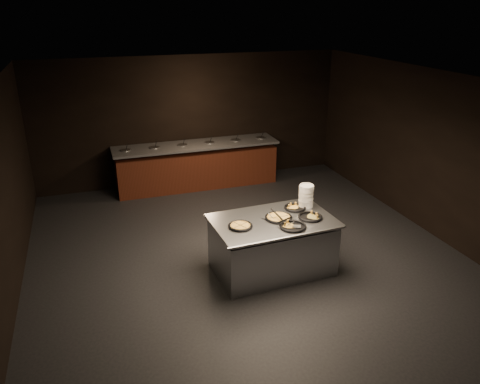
{
  "coord_description": "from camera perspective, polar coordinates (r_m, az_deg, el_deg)",
  "views": [
    {
      "loc": [
        -2.28,
        -6.31,
        3.97
      ],
      "look_at": [
        -0.06,
        0.3,
        1.12
      ],
      "focal_mm": 35.0,
      "sensor_mm": 36.0,
      "label": 1
    }
  ],
  "objects": [
    {
      "name": "pan_cheese_slices_a",
      "position": [
        7.54,
        6.73,
        -1.9
      ],
      "size": [
        0.35,
        0.35,
        0.04
      ],
      "rotation": [
        0.0,
        0.0,
        0.98
      ],
      "color": "black",
      "rests_on": "serving_counter"
    },
    {
      "name": "server_right",
      "position": [
        6.9,
        5.84,
        -3.63
      ],
      "size": [
        0.34,
        0.22,
        0.18
      ],
      "rotation": [
        0.0,
        0.0,
        -0.45
      ],
      "color": "#A9ABB0",
      "rests_on": "serving_counter"
    },
    {
      "name": "pan_veggie_whole",
      "position": [
        6.9,
        0.03,
        -4.14
      ],
      "size": [
        0.36,
        0.36,
        0.04
      ],
      "rotation": [
        0.0,
        0.0,
        0.45
      ],
      "color": "black",
      "rests_on": "serving_counter"
    },
    {
      "name": "pan_cheese_whole",
      "position": [
        7.18,
        4.73,
        -3.11
      ],
      "size": [
        0.42,
        0.42,
        0.04
      ],
      "rotation": [
        0.0,
        0.0,
        -0.02
      ],
      "color": "black",
      "rests_on": "serving_counter"
    },
    {
      "name": "room",
      "position": [
        7.17,
        1.24,
        1.67
      ],
      "size": [
        7.02,
        8.02,
        2.92
      ],
      "color": "black",
      "rests_on": "ground"
    },
    {
      "name": "pan_cheese_slices_b",
      "position": [
        6.93,
        6.47,
        -4.17
      ],
      "size": [
        0.4,
        0.4,
        0.04
      ],
      "rotation": [
        0.0,
        0.0,
        1.89
      ],
      "color": "black",
      "rests_on": "serving_counter"
    },
    {
      "name": "pan_veggie_slices",
      "position": [
        7.26,
        8.56,
        -3.01
      ],
      "size": [
        0.38,
        0.38,
        0.04
      ],
      "rotation": [
        0.0,
        0.0,
        -0.8
      ],
      "color": "black",
      "rests_on": "serving_counter"
    },
    {
      "name": "server_left",
      "position": [
        7.1,
        4.13,
        -2.81
      ],
      "size": [
        0.28,
        0.31,
        0.18
      ],
      "rotation": [
        0.0,
        0.0,
        2.33
      ],
      "color": "#A9ABB0",
      "rests_on": "serving_counter"
    },
    {
      "name": "salad_bar",
      "position": [
        10.73,
        -5.24,
        2.94
      ],
      "size": [
        3.7,
        0.83,
        1.18
      ],
      "color": "#582014",
      "rests_on": "ground"
    },
    {
      "name": "serving_counter",
      "position": [
        7.36,
        3.95,
        -6.61
      ],
      "size": [
        1.9,
        1.27,
        0.88
      ],
      "rotation": [
        0.0,
        0.0,
        0.05
      ],
      "color": "#A9ABB0",
      "rests_on": "ground"
    },
    {
      "name": "plate_stack",
      "position": [
        7.6,
        8.06,
        -0.47
      ],
      "size": [
        0.24,
        0.24,
        0.36
      ],
      "primitive_type": "cylinder",
      "color": "white",
      "rests_on": "serving_counter"
    }
  ]
}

